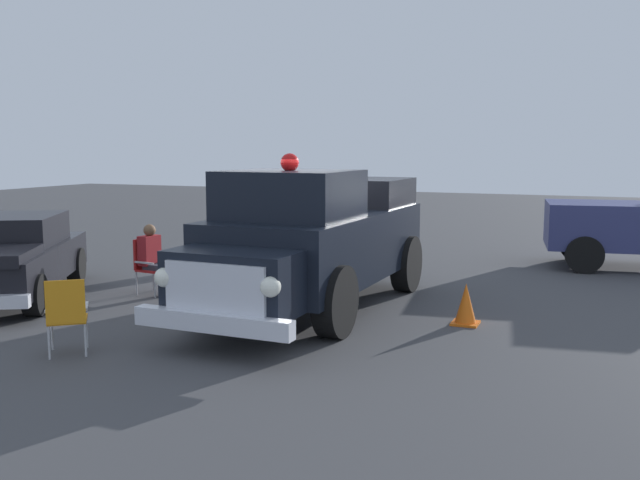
{
  "coord_description": "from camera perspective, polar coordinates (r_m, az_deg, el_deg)",
  "views": [
    {
      "loc": [
        -5.11,
        10.66,
        2.7
      ],
      "look_at": [
        -0.6,
        -0.15,
        1.13
      ],
      "focal_mm": 39.44,
      "sensor_mm": 36.0,
      "label": 1
    }
  ],
  "objects": [
    {
      "name": "ground_plane",
      "position": [
        12.13,
        -2.91,
        -5.23
      ],
      "size": [
        60.0,
        60.0,
        0.0
      ],
      "primitive_type": "plane",
      "color": "#424244"
    },
    {
      "name": "vintage_fire_truck",
      "position": [
        11.59,
        -0.46,
        0.2
      ],
      "size": [
        2.39,
        5.98,
        2.59
      ],
      "color": "black",
      "rests_on": "ground"
    },
    {
      "name": "spectator_standing",
      "position": [
        16.87,
        -3.52,
        1.73
      ],
      "size": [
        0.63,
        0.4,
        1.68
      ],
      "color": "#2D334C",
      "rests_on": "ground"
    },
    {
      "name": "lawn_chair_spare",
      "position": [
        9.62,
        -19.88,
        -5.47
      ],
      "size": [
        0.69,
        0.69,
        1.02
      ],
      "color": "#B7BABF",
      "rests_on": "ground"
    },
    {
      "name": "traffic_cone",
      "position": [
        10.93,
        11.75,
        -5.15
      ],
      "size": [
        0.4,
        0.4,
        0.64
      ],
      "color": "orange",
      "rests_on": "ground"
    },
    {
      "name": "lawn_chair_near_truck",
      "position": [
        13.24,
        -13.74,
        -1.74
      ],
      "size": [
        0.55,
        0.56,
        1.02
      ],
      "color": "#B7BABF",
      "rests_on": "ground"
    },
    {
      "name": "classic_hot_rod",
      "position": [
        13.6,
        -23.99,
        -1.28
      ],
      "size": [
        3.75,
        4.71,
        1.46
      ],
      "color": "black",
      "rests_on": "ground"
    },
    {
      "name": "spectator_seated",
      "position": [
        13.13,
        -13.34,
        -1.33
      ],
      "size": [
        0.57,
        0.43,
        1.29
      ],
      "color": "#383842",
      "rests_on": "ground"
    }
  ]
}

